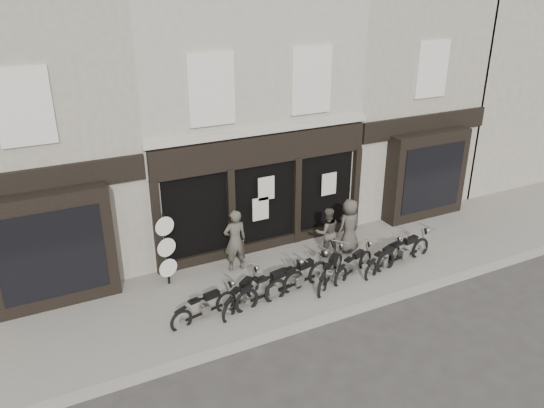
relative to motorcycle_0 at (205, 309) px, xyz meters
name	(u,v)px	position (x,y,z in m)	size (l,w,h in m)	color
ground_plane	(310,295)	(3.07, -0.17, -0.38)	(90.00, 90.00, 0.00)	#2D2B28
pavement	(295,278)	(3.07, 0.73, -0.32)	(30.00, 4.20, 0.12)	#68645C
kerb	(335,316)	(3.07, -1.42, -0.31)	(30.00, 0.25, 0.13)	gray
central_building	(226,109)	(3.07, 5.78, 3.70)	(7.30, 6.22, 8.34)	#A5A18E
neighbour_left	(26,133)	(-3.28, 5.73, 3.66)	(5.60, 6.73, 8.34)	gray
neighbour_right	(376,94)	(9.42, 5.73, 3.66)	(5.60, 6.73, 8.34)	gray
filler_right	(519,76)	(17.57, 5.83, 3.72)	(11.00, 6.00, 8.20)	gray
motorcycle_0	(205,309)	(0.00, 0.00, 0.00)	(1.96, 0.70, 0.95)	black
motorcycle_1	(242,296)	(1.09, 0.11, -0.01)	(1.67, 1.36, 0.93)	black
motorcycle_2	(272,289)	(1.92, -0.01, 0.06)	(2.30, 0.74, 1.11)	black
motorcycle_3	(298,279)	(2.82, 0.11, 0.06)	(2.29, 0.79, 1.11)	black
motorcycle_4	(331,273)	(3.86, 0.05, 0.02)	(1.75, 1.52, 1.00)	black
motorcycle_5	(354,266)	(4.70, 0.09, 0.00)	(1.84, 1.00, 0.93)	black
motorcycle_6	(384,261)	(5.68, -0.06, 0.00)	(1.88, 0.97, 0.95)	black
motorcycle_7	(404,253)	(6.49, -0.01, 0.06)	(2.28, 0.67, 1.09)	black
man_left	(235,240)	(1.69, 1.93, 0.71)	(0.70, 0.46, 1.93)	#423E36
man_centre	(327,232)	(4.61, 1.46, 0.55)	(0.78, 0.61, 1.61)	#453F37
man_right	(349,226)	(5.40, 1.42, 0.62)	(0.86, 0.56, 1.75)	#3D3832
advert_sign_post	(167,253)	(-0.36, 2.02, 0.75)	(0.56, 0.36, 2.32)	black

